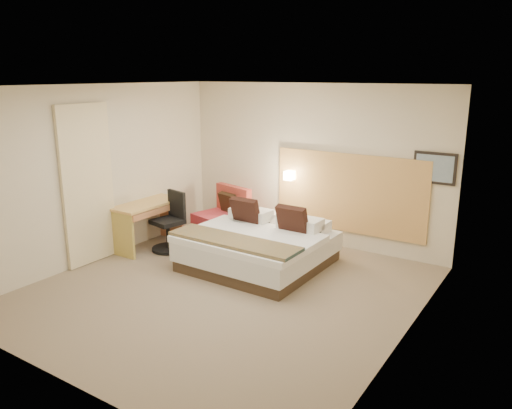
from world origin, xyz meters
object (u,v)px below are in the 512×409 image
Objects in this scene: lounge_chair at (224,217)px; side_table at (245,232)px; desk at (148,212)px; bed at (259,246)px; desk_chair at (170,227)px.

lounge_chair is 0.86m from side_table.
lounge_chair reaches higher than side_table.
side_table is 1.65m from desk.
desk is (-2.00, -0.30, 0.30)m from bed.
desk_chair is (-1.60, -0.21, 0.09)m from bed.
desk_chair is (-1.05, -0.64, 0.09)m from side_table.
lounge_chair is 1.38m from desk.
bed reaches higher than lounge_chair.
lounge_chair is 1.71× the size of side_table.
lounge_chair is (-1.30, 0.86, 0.04)m from bed.
side_table is 0.47× the size of desk.
bed reaches higher than side_table.
desk is (-1.45, -0.73, 0.30)m from side_table.
lounge_chair is at bearing 74.12° from desk_chair.
bed is 1.56m from lounge_chair.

